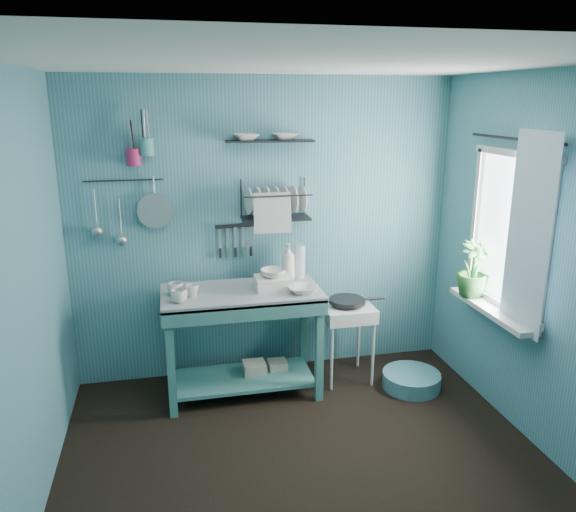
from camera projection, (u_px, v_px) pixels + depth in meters
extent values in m
plane|color=black|center=(309.00, 469.00, 3.63)|extent=(3.20, 3.20, 0.00)
plane|color=silver|center=(313.00, 62.00, 2.95)|extent=(3.20, 3.20, 0.00)
plane|color=#3E747F|center=(266.00, 230.00, 4.70)|extent=(3.20, 0.00, 3.20)
plane|color=#3E747F|center=(424.00, 427.00, 1.88)|extent=(3.20, 0.00, 3.20)
plane|color=#3E747F|center=(18.00, 307.00, 2.96)|extent=(0.00, 3.00, 3.00)
plane|color=#3E747F|center=(550.00, 269.00, 3.62)|extent=(0.00, 3.00, 3.00)
cube|color=#387673|center=(243.00, 342.00, 4.49)|extent=(1.26, 0.68, 0.87)
imported|color=beige|center=(179.00, 296.00, 4.10)|extent=(0.12, 0.12, 0.10)
imported|color=beige|center=(192.00, 291.00, 4.22)|extent=(0.14, 0.14, 0.09)
imported|color=beige|center=(176.00, 289.00, 4.25)|extent=(0.17, 0.17, 0.10)
cube|color=silver|center=(273.00, 283.00, 4.39)|extent=(0.28, 0.22, 0.10)
imported|color=beige|center=(273.00, 273.00, 4.36)|extent=(0.20, 0.19, 0.06)
imported|color=silver|center=(288.00, 262.00, 4.60)|extent=(0.11, 0.12, 0.30)
cylinder|color=silver|center=(300.00, 261.00, 4.64)|extent=(0.09, 0.09, 0.28)
imported|color=beige|center=(302.00, 289.00, 4.31)|extent=(0.22, 0.22, 0.05)
cube|color=beige|center=(346.00, 342.00, 4.74)|extent=(0.42, 0.42, 0.66)
cylinder|color=black|center=(347.00, 301.00, 4.64)|extent=(0.30, 0.30, 0.03)
cube|color=black|center=(235.00, 226.00, 4.61)|extent=(0.32, 0.05, 0.03)
cube|color=black|center=(276.00, 200.00, 4.52)|extent=(0.58, 0.32, 0.32)
cube|color=black|center=(270.00, 141.00, 4.41)|extent=(0.71, 0.23, 0.01)
imported|color=beige|center=(246.00, 136.00, 4.37)|extent=(0.21, 0.21, 0.05)
imported|color=beige|center=(285.00, 138.00, 4.43)|extent=(0.21, 0.21, 0.05)
cylinder|color=#A41E51|center=(133.00, 157.00, 4.24)|extent=(0.11, 0.11, 0.13)
cylinder|color=teal|center=(147.00, 147.00, 4.25)|extent=(0.11, 0.11, 0.13)
cylinder|color=#A0A3A7|center=(155.00, 211.00, 4.41)|extent=(0.28, 0.03, 0.28)
cylinder|color=#A0A3A7|center=(95.00, 209.00, 4.32)|extent=(0.01, 0.01, 0.30)
cylinder|color=#A0A3A7|center=(120.00, 218.00, 4.38)|extent=(0.01, 0.01, 0.30)
cylinder|color=black|center=(123.00, 180.00, 4.32)|extent=(0.60, 0.01, 0.01)
plane|color=white|center=(510.00, 231.00, 4.00)|extent=(0.00, 1.10, 1.10)
cube|color=beige|center=(491.00, 310.00, 4.15)|extent=(0.16, 0.95, 0.04)
plane|color=white|center=(528.00, 235.00, 3.69)|extent=(0.00, 1.35, 1.35)
cylinder|color=black|center=(514.00, 139.00, 3.82)|extent=(0.02, 1.05, 0.02)
imported|color=#235924|center=(473.00, 269.00, 4.32)|extent=(0.31, 0.31, 0.43)
cube|color=tan|center=(255.00, 375.00, 4.64)|extent=(0.18, 0.18, 0.22)
cube|color=tan|center=(278.00, 372.00, 4.71)|extent=(0.15, 0.15, 0.20)
cylinder|color=teal|center=(411.00, 380.00, 4.65)|extent=(0.48, 0.48, 0.13)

